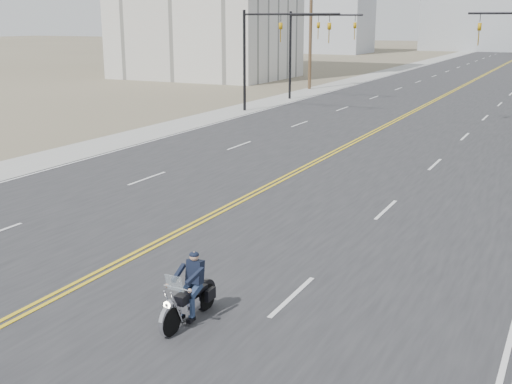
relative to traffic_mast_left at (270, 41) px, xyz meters
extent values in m
plane|color=#776D56|center=(8.98, -32.00, -4.94)|extent=(400.00, 400.00, 0.00)
cube|color=#303033|center=(8.98, 38.00, -4.93)|extent=(20.00, 200.00, 0.01)
cube|color=#A5A5A0|center=(-2.52, 38.00, -4.93)|extent=(3.00, 200.00, 0.01)
cylinder|color=black|center=(-2.02, 0.00, -1.44)|extent=(0.20, 0.20, 7.00)
cylinder|color=black|center=(1.48, 0.00, 1.76)|extent=(7.00, 0.14, 0.14)
imported|color=#BF8C0C|center=(0.78, 0.00, 1.11)|extent=(0.21, 0.26, 1.30)
imported|color=#BF8C0C|center=(4.28, 0.00, 1.11)|extent=(0.21, 0.26, 1.30)
imported|color=#BF8C0C|center=(13.68, 0.00, 1.11)|extent=(0.21, 0.26, 1.30)
cylinder|color=black|center=(-2.02, 8.00, -1.44)|extent=(0.20, 0.20, 7.00)
cylinder|color=black|center=(0.98, 8.00, 1.76)|extent=(6.00, 0.14, 0.14)
imported|color=#BF8C0C|center=(0.38, 8.00, 1.11)|extent=(0.21, 0.26, 1.30)
imported|color=#BF8C0C|center=(3.38, 8.00, 1.11)|extent=(0.21, 0.26, 1.30)
cylinder|color=brown|center=(-3.52, 16.00, 0.31)|extent=(0.30, 0.30, 10.50)
cube|color=#ADB2B7|center=(-41.02, 98.00, 3.06)|extent=(12.00, 12.00, 16.00)
camera|label=1|loc=(19.47, -40.79, 1.36)|focal=45.00mm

